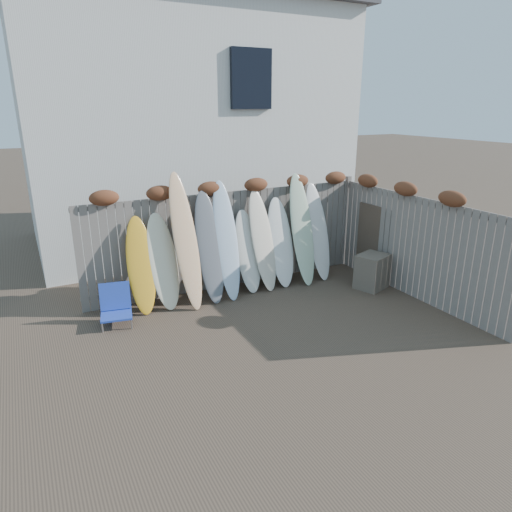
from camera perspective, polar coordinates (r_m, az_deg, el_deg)
name	(u,v)px	position (r m, az deg, el deg)	size (l,w,h in m)	color
ground	(289,332)	(7.83, 4.09, -9.45)	(80.00, 80.00, 0.00)	#493A2D
back_fence	(232,231)	(9.40, -3.03, 3.17)	(6.05, 0.28, 2.24)	slate
right_fence	(415,240)	(9.39, 19.25, 1.86)	(0.28, 4.40, 2.24)	slate
house	(183,122)	(13.07, -9.13, 16.23)	(8.50, 5.50, 6.33)	silver
beach_chair	(116,306)	(8.36, -17.13, -5.96)	(0.61, 0.64, 0.69)	#2442B8
wooden_crate	(372,271)	(9.77, 14.28, -1.87)	(0.62, 0.51, 0.72)	#4A3C37
lattice_panel	(376,243)	(10.22, 14.80, 1.60)	(0.04, 1.07, 1.61)	#47322B
surfboard_0	(141,266)	(8.54, -14.20, -1.16)	(0.49, 0.07, 1.82)	yellow
surfboard_1	(163,262)	(8.63, -11.53, -0.70)	(0.54, 0.07, 1.84)	beige
surfboard_2	(186,241)	(8.55, -8.79, 1.83)	(0.45, 0.07, 2.60)	#F3CD72
surfboard_3	(209,247)	(8.78, -5.85, 1.08)	(0.50, 0.07, 2.19)	slate
surfboard_4	(226,241)	(8.89, -3.72, 1.92)	(0.46, 0.07, 2.36)	silver
surfboard_5	(248,251)	(9.24, -1.04, 0.58)	(0.51, 0.07, 1.71)	silver
surfboard_6	(263,241)	(9.32, 0.83, 1.95)	(0.49, 0.07, 2.11)	beige
surfboard_7	(281,242)	(9.55, 3.10, 1.71)	(0.54, 0.07, 1.90)	white
surfboard_8	(302,230)	(9.68, 5.78, 3.31)	(0.48, 0.07, 2.39)	beige
surfboard_9	(318,232)	(9.99, 7.73, 3.02)	(0.51, 0.07, 2.14)	silver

